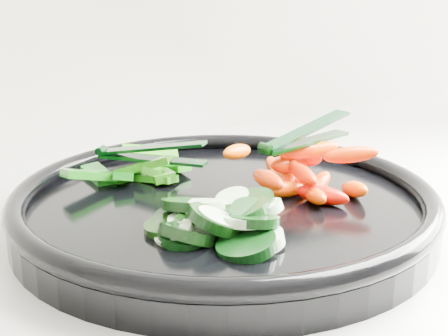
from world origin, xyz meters
TOP-DOWN VIEW (x-y plane):
  - veggie_tray at (0.18, 1.69)m, footprint 0.44×0.44m
  - cucumber_pile at (0.13, 1.64)m, footprint 0.12×0.13m
  - carrot_pile at (0.25, 1.67)m, footprint 0.13×0.14m
  - pepper_pile at (0.15, 1.79)m, footprint 0.14×0.09m
  - tong_carrot at (0.26, 1.68)m, footprint 0.11×0.03m
  - tong_pepper at (0.15, 1.78)m, footprint 0.08×0.10m

SIDE VIEW (x-z plane):
  - veggie_tray at x=0.18m, z-range 0.93..0.97m
  - pepper_pile at x=0.15m, z-range 0.94..0.98m
  - cucumber_pile at x=0.13m, z-range 0.94..0.98m
  - carrot_pile at x=0.25m, z-range 0.95..1.00m
  - tong_pepper at x=0.15m, z-range 0.97..0.99m
  - tong_carrot at x=0.26m, z-range 0.99..1.02m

